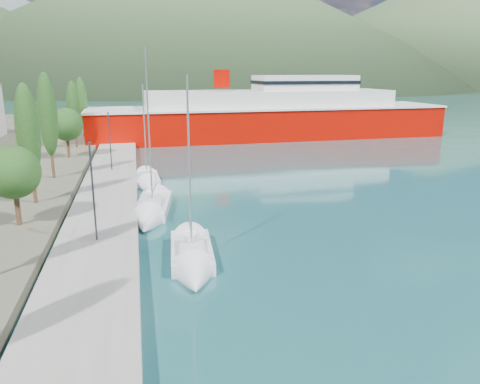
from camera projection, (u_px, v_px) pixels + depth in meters
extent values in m
plane|color=#1D5557|center=(158.00, 111.00, 130.79)|extent=(1400.00, 1400.00, 0.00)
cube|color=gray|center=(107.00, 198.00, 39.99)|extent=(5.00, 88.00, 0.80)
cone|color=slate|center=(193.00, 12.00, 654.06)|extent=(760.00, 760.00, 180.00)
cone|color=slate|center=(442.00, 27.00, 654.58)|extent=(640.00, 640.00, 140.00)
cone|color=#3D5732|center=(187.00, 13.00, 389.28)|extent=(480.00, 480.00, 115.00)
cone|color=#3D5732|center=(434.00, 32.00, 419.53)|extent=(420.00, 420.00, 90.00)
cylinder|color=#47301E|center=(18.00, 209.00, 31.96)|extent=(0.36, 0.36, 2.25)
sphere|color=#224819|center=(13.00, 172.00, 31.31)|extent=(3.60, 3.60, 3.60)
cylinder|color=#47301E|center=(34.00, 190.00, 37.35)|extent=(0.30, 0.30, 2.07)
ellipsoid|color=#224819|center=(28.00, 131.00, 36.17)|extent=(1.80, 1.80, 7.36)
cylinder|color=#47301E|center=(53.00, 167.00, 45.98)|extent=(0.30, 0.30, 2.24)
ellipsoid|color=#224819|center=(48.00, 115.00, 44.69)|extent=(1.80, 1.80, 7.95)
cylinder|color=#47301E|center=(68.00, 147.00, 56.85)|extent=(0.36, 0.36, 2.46)
sphere|color=#224819|center=(66.00, 124.00, 56.14)|extent=(3.93, 3.93, 3.93)
cylinder|color=#47301E|center=(76.00, 140.00, 64.66)|extent=(0.30, 0.30, 1.98)
ellipsoid|color=#224819|center=(73.00, 107.00, 63.53)|extent=(1.80, 1.80, 7.01)
cylinder|color=#47301E|center=(84.00, 130.00, 74.70)|extent=(0.30, 0.30, 2.06)
ellipsoid|color=#224819|center=(81.00, 101.00, 73.52)|extent=(1.80, 1.80, 7.31)
cylinder|color=#2D2D33|center=(93.00, 193.00, 28.30)|extent=(0.12, 0.12, 6.00)
cube|color=#2D2D33|center=(90.00, 143.00, 27.78)|extent=(0.15, 0.50, 0.12)
cylinder|color=#2D2D33|center=(110.00, 142.00, 48.75)|extent=(0.12, 0.12, 6.00)
cube|color=#2D2D33|center=(108.00, 113.00, 48.23)|extent=(0.15, 0.50, 0.12)
cube|color=silver|center=(192.00, 253.00, 28.31)|extent=(2.87, 6.11, 0.95)
cube|color=silver|center=(192.00, 246.00, 27.77)|extent=(1.63, 2.48, 0.37)
cylinder|color=silver|center=(189.00, 166.00, 26.55)|extent=(0.12, 0.12, 10.04)
cone|color=silver|center=(195.00, 280.00, 24.66)|extent=(2.63, 2.95, 2.43)
cube|color=silver|center=(153.00, 207.00, 37.86)|extent=(3.51, 7.23, 0.98)
cube|color=silver|center=(152.00, 201.00, 37.24)|extent=(1.90, 2.97, 0.38)
cylinder|color=silver|center=(149.00, 128.00, 35.78)|extent=(0.12, 0.12, 11.97)
cone|color=silver|center=(147.00, 225.00, 33.57)|extent=(2.96, 3.58, 2.50)
cube|color=silver|center=(147.00, 180.00, 47.36)|extent=(2.47, 5.34, 0.90)
cube|color=silver|center=(147.00, 175.00, 46.87)|extent=(1.45, 2.15, 0.35)
cylinder|color=silver|center=(145.00, 131.00, 45.78)|extent=(0.12, 0.12, 9.03)
cone|color=silver|center=(149.00, 188.00, 44.19)|extent=(2.38, 2.53, 2.31)
cube|color=#B00800|center=(269.00, 124.00, 78.77)|extent=(59.19, 14.02, 5.68)
cube|color=silver|center=(270.00, 107.00, 78.06)|extent=(59.61, 14.40, 0.30)
cube|color=silver|center=(270.00, 100.00, 77.75)|extent=(40.89, 11.38, 3.04)
cube|color=silver|center=(304.00, 83.00, 78.52)|extent=(16.70, 8.06, 2.43)
cylinder|color=#B00800|center=(222.00, 79.00, 74.95)|extent=(2.64, 2.64, 2.84)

